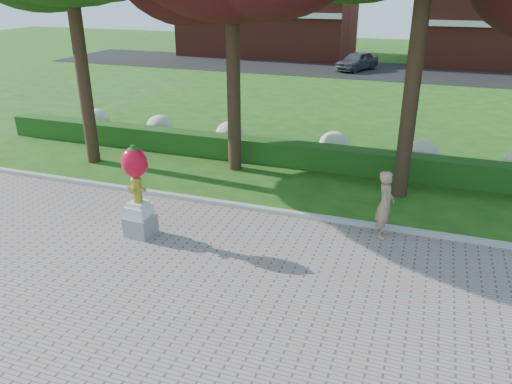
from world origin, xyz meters
TOP-DOWN VIEW (x-y plane):
  - ground at (0.00, 0.00)m, footprint 100.00×100.00m
  - curb at (0.00, 3.00)m, footprint 40.00×0.18m
  - lawn_hedge at (0.00, 7.00)m, footprint 24.00×0.70m
  - hydrangea_row at (0.57, 8.00)m, footprint 20.10×1.10m
  - street at (0.00, 28.00)m, footprint 50.00×8.00m
  - building_left at (-10.00, 34.00)m, footprint 14.00×8.00m
  - building_right at (8.00, 34.00)m, footprint 12.00×8.00m
  - hydrant_sculpture at (-2.41, 0.65)m, footprint 0.69×0.67m
  - woman at (3.32, 2.60)m, footprint 0.41×0.63m
  - parked_car at (-1.31, 27.74)m, footprint 2.98×4.09m

SIDE VIEW (x-z plane):
  - ground at x=0.00m, z-range 0.00..0.00m
  - street at x=0.00m, z-range 0.00..0.02m
  - curb at x=0.00m, z-range 0.00..0.15m
  - lawn_hedge at x=0.00m, z-range 0.00..0.80m
  - hydrangea_row at x=0.57m, z-range 0.06..1.04m
  - parked_car at x=-1.31m, z-range 0.02..1.32m
  - woman at x=3.32m, z-range 0.04..1.76m
  - hydrant_sculpture at x=-2.41m, z-range 0.11..2.46m
  - building_right at x=8.00m, z-range 0.00..6.40m
  - building_left at x=-10.00m, z-range 0.00..7.00m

